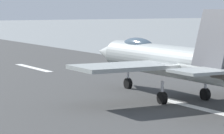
{
  "coord_description": "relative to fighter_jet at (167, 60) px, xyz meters",
  "views": [
    {
      "loc": [
        -27.29,
        20.8,
        5.86
      ],
      "look_at": [
        3.72,
        3.46,
        2.2
      ],
      "focal_mm": 95.78,
      "sensor_mm": 36.0,
      "label": 1
    }
  ],
  "objects": [
    {
      "name": "ground_plane",
      "position": [
        -3.82,
        0.57,
        -2.46
      ],
      "size": [
        400.0,
        400.0,
        0.0
      ],
      "primitive_type": "plane",
      "color": "gray"
    },
    {
      "name": "runway_strip",
      "position": [
        -3.83,
        0.57,
        -2.45
      ],
      "size": [
        240.0,
        26.0,
        0.02
      ],
      "color": "#3D3E3D",
      "rests_on": "ground"
    },
    {
      "name": "fighter_jet",
      "position": [
        0.0,
        0.0,
        0.0
      ],
      "size": [
        17.22,
        13.51,
        5.66
      ],
      "color": "#939998",
      "rests_on": "ground"
    },
    {
      "name": "crew_person",
      "position": [
        11.56,
        -7.33,
        -1.66
      ],
      "size": [
        0.65,
        0.43,
        1.6
      ],
      "color": "#1E2338",
      "rests_on": "ground"
    }
  ]
}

